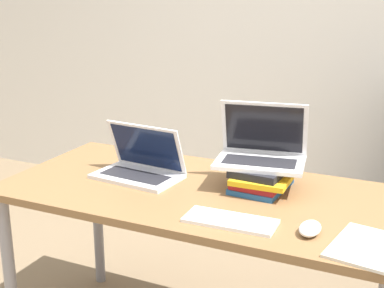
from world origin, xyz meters
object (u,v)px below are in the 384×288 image
object	(u,v)px
laptop_left	(140,166)
notepad	(367,247)
laptop_on_books	(261,151)
wireless_keyboard	(230,221)
mouse	(310,228)
book_stack	(262,178)

from	to	relation	value
laptop_left	notepad	world-z (taller)	laptop_left
laptop_on_books	notepad	world-z (taller)	laptop_on_books
laptop_left	notepad	size ratio (longest dim) A/B	1.26
laptop_left	notepad	xyz separation A→B (m)	(0.94, -0.27, -0.04)
laptop_left	notepad	bearing A→B (deg)	-15.78
laptop_on_books	wireless_keyboard	size ratio (longest dim) A/B	1.19
mouse	notepad	size ratio (longest dim) A/B	0.39
mouse	notepad	distance (m)	0.18
book_stack	notepad	world-z (taller)	book_stack
book_stack	laptop_on_books	size ratio (longest dim) A/B	0.73
wireless_keyboard	notepad	xyz separation A→B (m)	(0.44, 0.00, -0.00)
laptop_left	mouse	distance (m)	0.80
book_stack	laptop_on_books	xyz separation A→B (m)	(-0.02, 0.04, 0.10)
book_stack	mouse	distance (m)	0.41
laptop_on_books	wireless_keyboard	xyz separation A→B (m)	(0.02, -0.38, -0.14)
wireless_keyboard	mouse	size ratio (longest dim) A/B	2.76
laptop_on_books	notepad	size ratio (longest dim) A/B	1.27
mouse	wireless_keyboard	bearing A→B (deg)	-174.00
wireless_keyboard	laptop_left	bearing A→B (deg)	152.02
book_stack	mouse	bearing A→B (deg)	-50.21
laptop_left	mouse	size ratio (longest dim) A/B	3.25
wireless_keyboard	notepad	bearing A→B (deg)	0.11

